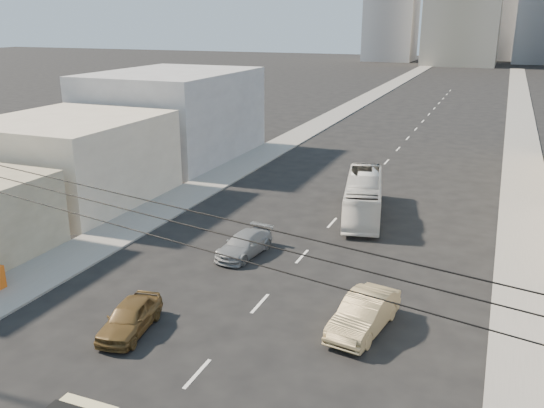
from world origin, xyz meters
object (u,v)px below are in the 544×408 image
Objects in this scene: sedan_grey at (244,244)px; sedan_tan at (364,314)px; city_bus at (363,196)px; sedan_brown at (130,317)px.

sedan_tan is at bearing -27.53° from sedan_grey.
sedan_grey is at bearing 154.72° from sedan_tan.
sedan_tan is 9.85m from sedan_grey.
sedan_tan is (3.53, -14.75, -0.58)m from city_bus.
city_bus is 10.27m from sedan_grey.
city_bus is at bearing 112.76° from sedan_tan.
sedan_brown is (-5.58, -18.54, -0.68)m from city_bus.
sedan_brown is at bearing -89.04° from sedan_grey.
sedan_brown is at bearing -118.15° from city_bus.
sedan_tan is at bearing -87.95° from city_bus.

